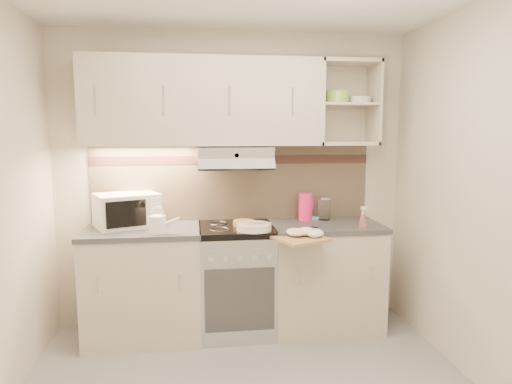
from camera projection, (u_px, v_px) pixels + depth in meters
room_shell at (246, 138)px, 2.90m from camera, size 3.04×2.84×2.52m
base_cabinet_left at (144, 285)px, 3.68m from camera, size 0.90×0.60×0.86m
worktop_left at (142, 231)px, 3.62m from camera, size 0.92×0.62×0.04m
base_cabinet_right at (324, 277)px, 3.88m from camera, size 0.90×0.60×0.86m
worktop_right at (325, 226)px, 3.82m from camera, size 0.92×0.62×0.04m
electric_range at (236, 279)px, 3.78m from camera, size 0.60×0.60×0.90m
microwave at (127, 210)px, 3.69m from camera, size 0.58×0.51×0.27m
watering_can at (159, 224)px, 3.45m from camera, size 0.24×0.12×0.21m
plate_stack at (254, 227)px, 3.56m from camera, size 0.27×0.27×0.06m
bread_loaf at (244, 223)px, 3.73m from camera, size 0.18×0.18×0.04m
pink_pitcher at (306, 207)px, 3.93m from camera, size 0.13×0.12×0.24m
glass_jar at (324, 208)px, 3.96m from camera, size 0.11×0.11×0.20m
spice_jar at (315, 222)px, 3.66m from camera, size 0.06×0.06×0.08m
spray_bottle at (363, 219)px, 3.63m from camera, size 0.07×0.07×0.19m
cutting_board at (301, 239)px, 3.41m from camera, size 0.45×0.43×0.02m
dish_towel at (305, 232)px, 3.44m from camera, size 0.32×0.30×0.07m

